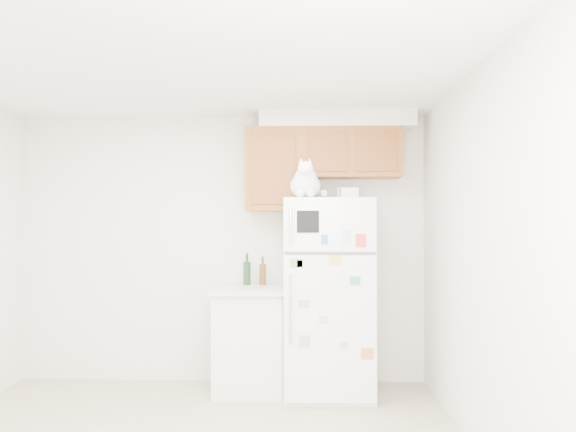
{
  "coord_description": "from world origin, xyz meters",
  "views": [
    {
      "loc": [
        0.78,
        -3.3,
        1.49
      ],
      "look_at": [
        0.64,
        1.55,
        1.55
      ],
      "focal_mm": 35.0,
      "sensor_mm": 36.0,
      "label": 1
    }
  ],
  "objects_px": {
    "storage_box_front": "(348,193)",
    "bottle_green": "(247,269)",
    "cat": "(306,183)",
    "bottle_amber": "(263,271)",
    "storage_box_back": "(348,194)",
    "refrigerator": "(328,296)",
    "base_counter": "(250,339)"
  },
  "relations": [
    {
      "from": "storage_box_front",
      "to": "bottle_green",
      "type": "relative_size",
      "value": 0.52
    },
    {
      "from": "cat",
      "to": "bottle_amber",
      "type": "bearing_deg",
      "value": 129.18
    },
    {
      "from": "storage_box_back",
      "to": "bottle_green",
      "type": "distance_m",
      "value": 1.16
    },
    {
      "from": "refrigerator",
      "to": "cat",
      "type": "bearing_deg",
      "value": -131.13
    },
    {
      "from": "storage_box_front",
      "to": "refrigerator",
      "type": "bearing_deg",
      "value": 143.12
    },
    {
      "from": "storage_box_back",
      "to": "bottle_green",
      "type": "bearing_deg",
      "value": 175.76
    },
    {
      "from": "cat",
      "to": "bottle_green",
      "type": "bearing_deg",
      "value": 137.99
    },
    {
      "from": "storage_box_back",
      "to": "cat",
      "type": "bearing_deg",
      "value": -133.97
    },
    {
      "from": "bottle_green",
      "to": "bottle_amber",
      "type": "height_order",
      "value": "bottle_green"
    },
    {
      "from": "base_counter",
      "to": "bottle_amber",
      "type": "distance_m",
      "value": 0.62
    },
    {
      "from": "base_counter",
      "to": "bottle_amber",
      "type": "relative_size",
      "value": 3.53
    },
    {
      "from": "storage_box_front",
      "to": "bottle_amber",
      "type": "distance_m",
      "value": 1.09
    },
    {
      "from": "storage_box_front",
      "to": "bottle_amber",
      "type": "relative_size",
      "value": 0.58
    },
    {
      "from": "storage_box_back",
      "to": "bottle_amber",
      "type": "distance_m",
      "value": 1.06
    },
    {
      "from": "refrigerator",
      "to": "storage_box_front",
      "type": "height_order",
      "value": "storage_box_front"
    },
    {
      "from": "cat",
      "to": "storage_box_back",
      "type": "relative_size",
      "value": 2.54
    },
    {
      "from": "cat",
      "to": "storage_box_front",
      "type": "bearing_deg",
      "value": 20.78
    },
    {
      "from": "cat",
      "to": "bottle_amber",
      "type": "distance_m",
      "value": 0.99
    },
    {
      "from": "cat",
      "to": "refrigerator",
      "type": "bearing_deg",
      "value": 48.87
    },
    {
      "from": "cat",
      "to": "storage_box_front",
      "type": "relative_size",
      "value": 3.05
    },
    {
      "from": "refrigerator",
      "to": "bottle_green",
      "type": "distance_m",
      "value": 0.81
    },
    {
      "from": "storage_box_back",
      "to": "bottle_green",
      "type": "relative_size",
      "value": 0.62
    },
    {
      "from": "refrigerator",
      "to": "storage_box_back",
      "type": "distance_m",
      "value": 0.92
    },
    {
      "from": "storage_box_front",
      "to": "bottle_green",
      "type": "distance_m",
      "value": 1.19
    },
    {
      "from": "cat",
      "to": "bottle_green",
      "type": "height_order",
      "value": "cat"
    },
    {
      "from": "refrigerator",
      "to": "bottle_amber",
      "type": "relative_size",
      "value": 6.52
    },
    {
      "from": "refrigerator",
      "to": "bottle_amber",
      "type": "distance_m",
      "value": 0.67
    },
    {
      "from": "refrigerator",
      "to": "storage_box_front",
      "type": "xyz_separation_m",
      "value": [
        0.17,
        -0.09,
        0.89
      ]
    },
    {
      "from": "refrigerator",
      "to": "storage_box_front",
      "type": "bearing_deg",
      "value": -27.02
    },
    {
      "from": "refrigerator",
      "to": "cat",
      "type": "height_order",
      "value": "cat"
    },
    {
      "from": "base_counter",
      "to": "storage_box_front",
      "type": "height_order",
      "value": "storage_box_front"
    },
    {
      "from": "cat",
      "to": "storage_box_front",
      "type": "xyz_separation_m",
      "value": [
        0.37,
        0.14,
        -0.08
      ]
    }
  ]
}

